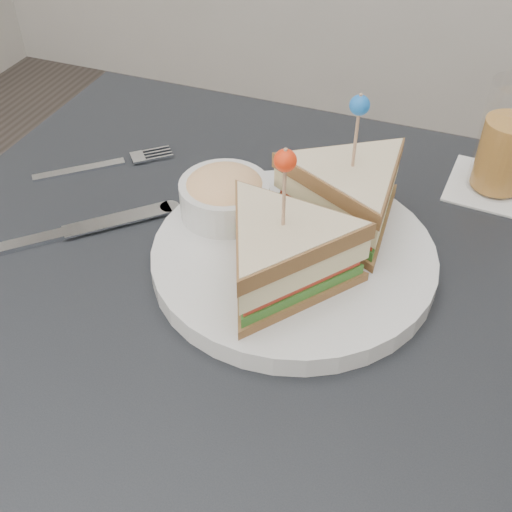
# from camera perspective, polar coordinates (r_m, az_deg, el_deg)

# --- Properties ---
(table) EXTENTS (0.80, 0.80, 0.75)m
(table) POSITION_cam_1_polar(r_m,az_deg,el_deg) (0.71, -1.06, -7.99)
(table) COLOR black
(table) RESTS_ON ground
(plate_meal) EXTENTS (0.39, 0.39, 0.18)m
(plate_meal) POSITION_cam_1_polar(r_m,az_deg,el_deg) (0.66, 4.12, 2.53)
(plate_meal) COLOR silver
(plate_meal) RESTS_ON table
(cutlery_fork) EXTENTS (0.15, 0.13, 0.01)m
(cutlery_fork) POSITION_cam_1_polar(r_m,az_deg,el_deg) (0.86, -12.78, 8.05)
(cutlery_fork) COLOR silver
(cutlery_fork) RESTS_ON table
(cutlery_knife) EXTENTS (0.18, 0.17, 0.01)m
(cutlery_knife) POSITION_cam_1_polar(r_m,az_deg,el_deg) (0.75, -15.99, 2.14)
(cutlery_knife) COLOR silver
(cutlery_knife) RESTS_ON table
(drink_set) EXTENTS (0.12, 0.12, 0.14)m
(drink_set) POSITION_cam_1_polar(r_m,az_deg,el_deg) (0.82, 21.38, 9.19)
(drink_set) COLOR silver
(drink_set) RESTS_ON table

